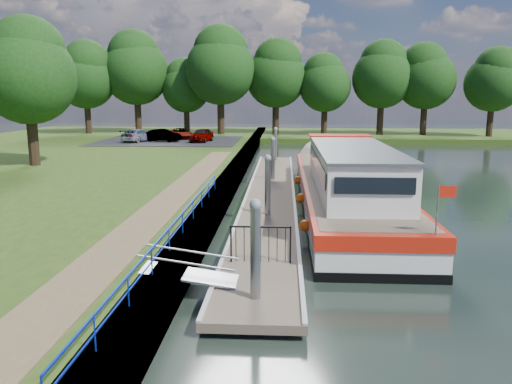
# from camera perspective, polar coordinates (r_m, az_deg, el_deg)

# --- Properties ---
(ground) EXTENTS (160.00, 160.00, 0.00)m
(ground) POSITION_cam_1_polar(r_m,az_deg,el_deg) (13.44, 0.07, -12.74)
(ground) COLOR black
(ground) RESTS_ON ground
(bank_edge) EXTENTS (1.10, 90.00, 0.78)m
(bank_edge) POSITION_cam_1_polar(r_m,az_deg,el_deg) (27.93, -3.45, 0.67)
(bank_edge) COLOR #473D2D
(bank_edge) RESTS_ON ground
(far_bank) EXTENTS (60.00, 18.00, 0.60)m
(far_bank) POSITION_cam_1_polar(r_m,az_deg,el_deg) (65.47, 13.27, 6.31)
(far_bank) COLOR #273F12
(far_bank) RESTS_ON ground
(footpath) EXTENTS (1.60, 40.00, 0.05)m
(footpath) POSITION_cam_1_polar(r_m,az_deg,el_deg) (21.41, -10.57, -1.59)
(footpath) COLOR brown
(footpath) RESTS_ON riverbank
(carpark) EXTENTS (14.00, 12.00, 0.06)m
(carpark) POSITION_cam_1_polar(r_m,az_deg,el_deg) (51.82, -9.85, 5.82)
(carpark) COLOR black
(carpark) RESTS_ON riverbank
(blue_fence) EXTENTS (0.04, 18.04, 0.72)m
(blue_fence) POSITION_cam_1_polar(r_m,az_deg,el_deg) (16.19, -9.12, -3.79)
(blue_fence) COLOR #0C2DBF
(blue_fence) RESTS_ON riverbank
(pontoon) EXTENTS (2.50, 30.00, 0.56)m
(pontoon) POSITION_cam_1_polar(r_m,az_deg,el_deg) (25.82, 1.67, -0.63)
(pontoon) COLOR brown
(pontoon) RESTS_ON ground
(mooring_piles) EXTENTS (0.30, 27.30, 3.55)m
(mooring_piles) POSITION_cam_1_polar(r_m,az_deg,el_deg) (25.62, 1.68, 1.77)
(mooring_piles) COLOR gray
(mooring_piles) RESTS_ON ground
(gangway) EXTENTS (2.58, 1.00, 0.92)m
(gangway) POSITION_cam_1_polar(r_m,az_deg,el_deg) (13.88, -7.56, -9.26)
(gangway) COLOR #A5A8AD
(gangway) RESTS_ON ground
(gate_panel) EXTENTS (1.85, 0.05, 1.15)m
(gate_panel) POSITION_cam_1_polar(r_m,az_deg,el_deg) (15.11, 0.53, -5.37)
(gate_panel) COLOR black
(gate_panel) RESTS_ON ground
(barge) EXTENTS (4.36, 21.15, 4.78)m
(barge) POSITION_cam_1_polar(r_m,az_deg,el_deg) (24.92, 9.91, 0.89)
(barge) COLOR black
(barge) RESTS_ON ground
(horizon_trees) EXTENTS (54.38, 10.03, 12.87)m
(horizon_trees) POSITION_cam_1_polar(r_m,az_deg,el_deg) (61.05, 1.12, 13.46)
(horizon_trees) COLOR #332316
(horizon_trees) RESTS_ON ground
(bank_tree_a) EXTENTS (6.12, 6.12, 9.72)m
(bank_tree_a) POSITION_cam_1_polar(r_m,az_deg,el_deg) (36.44, -24.62, 12.62)
(bank_tree_a) COLOR #332316
(bank_tree_a) RESTS_ON riverbank
(car_a) EXTENTS (2.12, 4.07, 1.32)m
(car_a) POSITION_cam_1_polar(r_m,az_deg,el_deg) (49.69, -6.22, 6.50)
(car_a) COLOR #999999
(car_a) RESTS_ON carpark
(car_b) EXTENTS (3.88, 2.32, 1.21)m
(car_b) POSITION_cam_1_polar(r_m,az_deg,el_deg) (50.54, -10.61, 6.38)
(car_b) COLOR #999999
(car_b) RESTS_ON carpark
(car_c) EXTENTS (3.00, 4.52, 1.22)m
(car_c) POSITION_cam_1_polar(r_m,az_deg,el_deg) (51.06, -13.24, 6.33)
(car_c) COLOR #999999
(car_c) RESTS_ON carpark
(car_d) EXTENTS (3.30, 4.37, 1.10)m
(car_d) POSITION_cam_1_polar(r_m,az_deg,el_deg) (53.54, -8.55, 6.65)
(car_d) COLOR #999999
(car_d) RESTS_ON carpark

